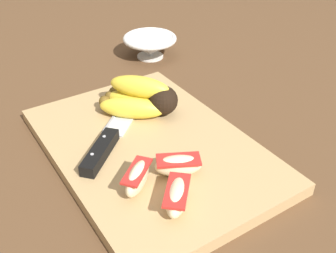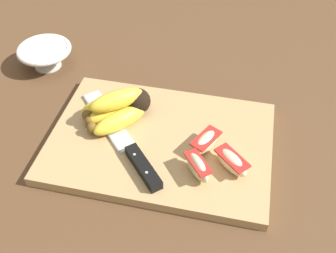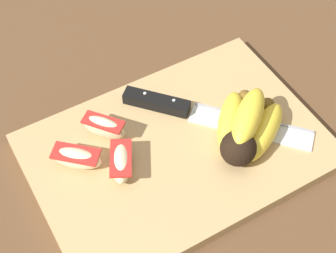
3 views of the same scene
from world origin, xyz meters
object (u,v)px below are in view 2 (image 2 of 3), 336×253
at_px(apple_wedge_near, 198,167).
at_px(apple_wedge_far, 206,142).
at_px(chefs_knife, 128,149).
at_px(ceramic_bowl, 45,55).
at_px(banana_bunch, 119,108).
at_px(apple_wedge_middle, 232,162).

bearing_deg(apple_wedge_near, apple_wedge_far, -94.14).
xyz_separation_m(chefs_knife, ceramic_bowl, (0.26, -0.23, 0.00)).
relative_size(banana_bunch, apple_wedge_middle, 1.96).
xyz_separation_m(apple_wedge_middle, apple_wedge_far, (0.05, -0.04, -0.00)).
distance_m(banana_bunch, apple_wedge_near, 0.20).
height_order(banana_bunch, apple_wedge_middle, banana_bunch).
distance_m(apple_wedge_near, apple_wedge_far, 0.06).
bearing_deg(banana_bunch, ceramic_bowl, -33.93).
height_order(apple_wedge_middle, ceramic_bowl, apple_wedge_middle).
distance_m(apple_wedge_middle, apple_wedge_far, 0.06).
height_order(apple_wedge_near, apple_wedge_middle, apple_wedge_near).
distance_m(banana_bunch, ceramic_bowl, 0.27).
bearing_deg(apple_wedge_near, apple_wedge_middle, -153.89).
relative_size(apple_wedge_far, ceramic_bowl, 0.58).
distance_m(apple_wedge_far, ceramic_bowl, 0.44).
relative_size(banana_bunch, chefs_knife, 0.60).
bearing_deg(banana_bunch, apple_wedge_far, 166.63).
relative_size(banana_bunch, ceramic_bowl, 1.12).
height_order(banana_bunch, apple_wedge_near, banana_bunch).
relative_size(apple_wedge_near, apple_wedge_middle, 0.91).
bearing_deg(apple_wedge_far, apple_wedge_middle, 144.08).
xyz_separation_m(banana_bunch, apple_wedge_far, (-0.17, 0.04, -0.01)).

